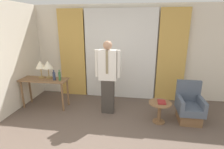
{
  "coord_description": "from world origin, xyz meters",
  "views": [
    {
      "loc": [
        0.53,
        -1.97,
        2.18
      ],
      "look_at": [
        -0.05,
        1.83,
        1.05
      ],
      "focal_mm": 28.0,
      "sensor_mm": 36.0,
      "label": 1
    }
  ],
  "objects_px": {
    "desk": "(44,84)",
    "table_lamp_right": "(48,66)",
    "bottle_by_lamp": "(60,76)",
    "person": "(108,75)",
    "book": "(162,102)",
    "table_lamp_left": "(40,65)",
    "side_table": "(160,109)",
    "bottle_near_edge": "(54,76)",
    "armchair": "(189,107)"
  },
  "relations": [
    {
      "from": "desk",
      "to": "table_lamp_right",
      "type": "distance_m",
      "value": 0.5
    },
    {
      "from": "table_lamp_right",
      "to": "bottle_by_lamp",
      "type": "relative_size",
      "value": 1.7
    },
    {
      "from": "bottle_by_lamp",
      "to": "person",
      "type": "bearing_deg",
      "value": -1.76
    },
    {
      "from": "person",
      "to": "book",
      "type": "distance_m",
      "value": 1.38
    },
    {
      "from": "book",
      "to": "bottle_by_lamp",
      "type": "bearing_deg",
      "value": 172.54
    },
    {
      "from": "table_lamp_left",
      "to": "table_lamp_right",
      "type": "bearing_deg",
      "value": 0.0
    },
    {
      "from": "person",
      "to": "table_lamp_right",
      "type": "bearing_deg",
      "value": 174.43
    },
    {
      "from": "bottle_by_lamp",
      "to": "desk",
      "type": "bearing_deg",
      "value": 175.97
    },
    {
      "from": "side_table",
      "to": "book",
      "type": "distance_m",
      "value": 0.17
    },
    {
      "from": "table_lamp_right",
      "to": "person",
      "type": "relative_size",
      "value": 0.26
    },
    {
      "from": "table_lamp_right",
      "to": "bottle_by_lamp",
      "type": "height_order",
      "value": "table_lamp_right"
    },
    {
      "from": "person",
      "to": "side_table",
      "type": "relative_size",
      "value": 3.62
    },
    {
      "from": "bottle_near_edge",
      "to": "armchair",
      "type": "height_order",
      "value": "bottle_near_edge"
    },
    {
      "from": "bottle_near_edge",
      "to": "person",
      "type": "relative_size",
      "value": 0.15
    },
    {
      "from": "desk",
      "to": "armchair",
      "type": "distance_m",
      "value": 3.64
    },
    {
      "from": "armchair",
      "to": "side_table",
      "type": "distance_m",
      "value": 0.71
    },
    {
      "from": "table_lamp_right",
      "to": "side_table",
      "type": "bearing_deg",
      "value": -8.8
    },
    {
      "from": "bottle_near_edge",
      "to": "side_table",
      "type": "distance_m",
      "value": 2.7
    },
    {
      "from": "bottle_by_lamp",
      "to": "person",
      "type": "relative_size",
      "value": 0.15
    },
    {
      "from": "bottle_near_edge",
      "to": "armchair",
      "type": "bearing_deg",
      "value": -2.09
    },
    {
      "from": "table_lamp_right",
      "to": "side_table",
      "type": "xyz_separation_m",
      "value": [
        2.83,
        -0.44,
        -0.79
      ]
    },
    {
      "from": "table_lamp_left",
      "to": "bottle_by_lamp",
      "type": "relative_size",
      "value": 1.7
    },
    {
      "from": "person",
      "to": "bottle_near_edge",
      "type": "bearing_deg",
      "value": 178.7
    },
    {
      "from": "bottle_by_lamp",
      "to": "armchair",
      "type": "relative_size",
      "value": 0.31
    },
    {
      "from": "armchair",
      "to": "person",
      "type": "bearing_deg",
      "value": 177.33
    },
    {
      "from": "bottle_by_lamp",
      "to": "person",
      "type": "xyz_separation_m",
      "value": [
        1.25,
        -0.04,
        0.09
      ]
    },
    {
      "from": "desk",
      "to": "table_lamp_left",
      "type": "xyz_separation_m",
      "value": [
        -0.1,
        0.09,
        0.48
      ]
    },
    {
      "from": "table_lamp_left",
      "to": "bottle_near_edge",
      "type": "xyz_separation_m",
      "value": [
        0.42,
        -0.12,
        -0.24
      ]
    },
    {
      "from": "side_table",
      "to": "book",
      "type": "xyz_separation_m",
      "value": [
        0.03,
        -0.01,
        0.17
      ]
    },
    {
      "from": "bottle_near_edge",
      "to": "book",
      "type": "xyz_separation_m",
      "value": [
        2.65,
        -0.32,
        -0.38
      ]
    },
    {
      "from": "bottle_near_edge",
      "to": "person",
      "type": "bearing_deg",
      "value": -1.3
    },
    {
      "from": "table_lamp_left",
      "to": "desk",
      "type": "bearing_deg",
      "value": -39.19
    },
    {
      "from": "table_lamp_right",
      "to": "armchair",
      "type": "xyz_separation_m",
      "value": [
        3.51,
        -0.25,
        -0.8
      ]
    },
    {
      "from": "book",
      "to": "side_table",
      "type": "bearing_deg",
      "value": 164.88
    },
    {
      "from": "table_lamp_left",
      "to": "book",
      "type": "distance_m",
      "value": 3.17
    },
    {
      "from": "desk",
      "to": "bottle_by_lamp",
      "type": "bearing_deg",
      "value": -4.03
    },
    {
      "from": "bottle_near_edge",
      "to": "book",
      "type": "relative_size",
      "value": 1.2
    },
    {
      "from": "person",
      "to": "side_table",
      "type": "height_order",
      "value": "person"
    },
    {
      "from": "armchair",
      "to": "bottle_by_lamp",
      "type": "bearing_deg",
      "value": 177.69
    },
    {
      "from": "desk",
      "to": "side_table",
      "type": "relative_size",
      "value": 2.48
    },
    {
      "from": "table_lamp_left",
      "to": "person",
      "type": "relative_size",
      "value": 0.26
    },
    {
      "from": "desk",
      "to": "side_table",
      "type": "bearing_deg",
      "value": -6.85
    },
    {
      "from": "side_table",
      "to": "desk",
      "type": "bearing_deg",
      "value": 173.15
    },
    {
      "from": "bottle_by_lamp",
      "to": "table_lamp_right",
      "type": "bearing_deg",
      "value": 161.63
    },
    {
      "from": "armchair",
      "to": "book",
      "type": "distance_m",
      "value": 0.7
    },
    {
      "from": "bottle_by_lamp",
      "to": "side_table",
      "type": "height_order",
      "value": "bottle_by_lamp"
    },
    {
      "from": "table_lamp_right",
      "to": "book",
      "type": "xyz_separation_m",
      "value": [
        2.86,
        -0.45,
        -0.62
      ]
    },
    {
      "from": "side_table",
      "to": "book",
      "type": "height_order",
      "value": "book"
    },
    {
      "from": "bottle_by_lamp",
      "to": "book",
      "type": "relative_size",
      "value": 1.24
    },
    {
      "from": "bottle_near_edge",
      "to": "side_table",
      "type": "relative_size",
      "value": 0.54
    }
  ]
}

